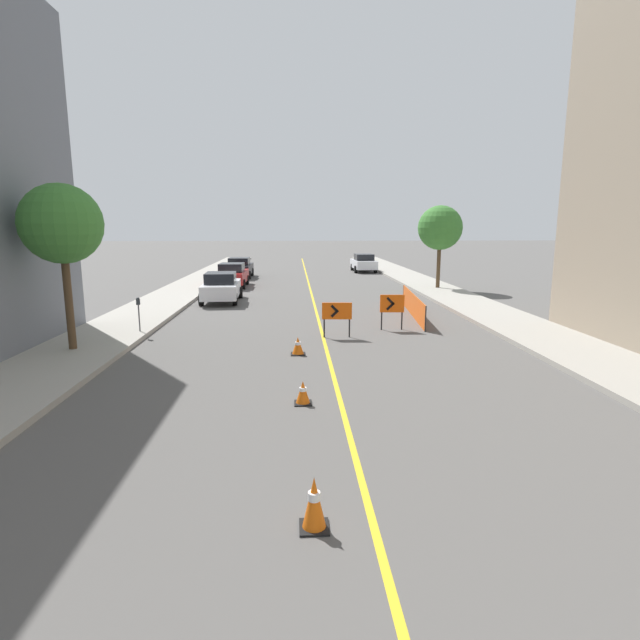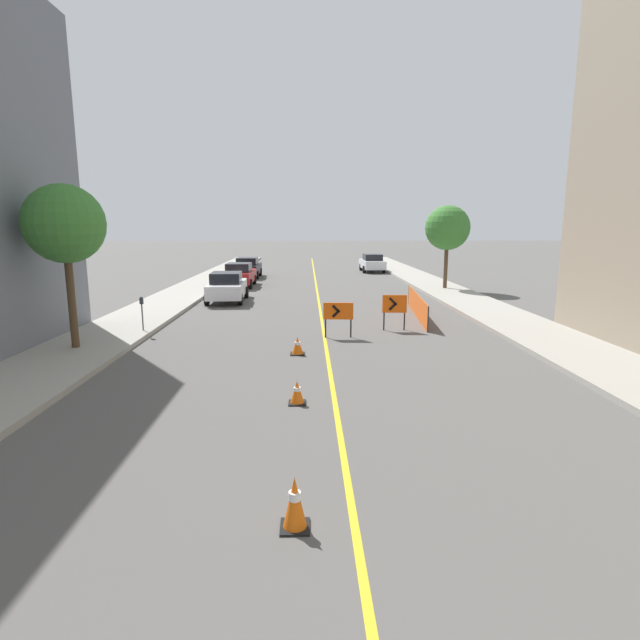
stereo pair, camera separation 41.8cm
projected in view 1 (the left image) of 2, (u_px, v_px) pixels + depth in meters
The scene contains 16 objects.
lane_stripe at pixel (312, 297), 28.40m from camera, with size 0.12×70.97×0.01m.
sidewalk_left at pixel (171, 297), 27.98m from camera, with size 3.04×70.97×0.16m.
sidewalk_right at pixel (450, 295), 28.79m from camera, with size 3.04×70.97×0.16m.
traffic_cone_third at pixel (314, 503), 6.63m from camera, with size 0.40×0.40×0.74m.
traffic_cone_fourth at pixel (303, 393), 11.35m from camera, with size 0.40×0.40×0.54m.
traffic_cone_fifth at pixel (298, 346), 15.73m from camera, with size 0.46×0.46×0.56m.
arrow_barricade_primary at pixel (337, 313), 18.05m from camera, with size 1.09×0.12×1.28m.
arrow_barricade_secondary at pixel (392, 305), 19.39m from camera, with size 0.94×0.11×1.38m.
safety_mesh_fence at pixel (413, 305), 22.47m from camera, with size 0.72×6.96×1.01m.
parked_car_curb_near at pixel (221, 287), 26.62m from camera, with size 2.00×4.38×1.59m.
parked_car_curb_mid at pixel (232, 275), 33.28m from camera, with size 1.94×4.31×1.59m.
parked_car_curb_far at pixel (240, 268), 39.22m from camera, with size 1.94×4.32×1.59m.
parked_car_opposite_side at pixel (364, 263), 44.46m from camera, with size 1.95×4.36×1.59m.
parking_meter_near_curb at pixel (138, 307), 18.33m from camera, with size 0.12×0.11×1.27m.
street_tree_left_near at pixel (62, 225), 15.15m from camera, with size 2.43×2.43×5.12m.
street_tree_right_near at pixel (440, 228), 31.05m from camera, with size 2.75×2.75×5.12m.
Camera 1 is at (-1.05, 7.35, 3.99)m, focal length 28.00 mm.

